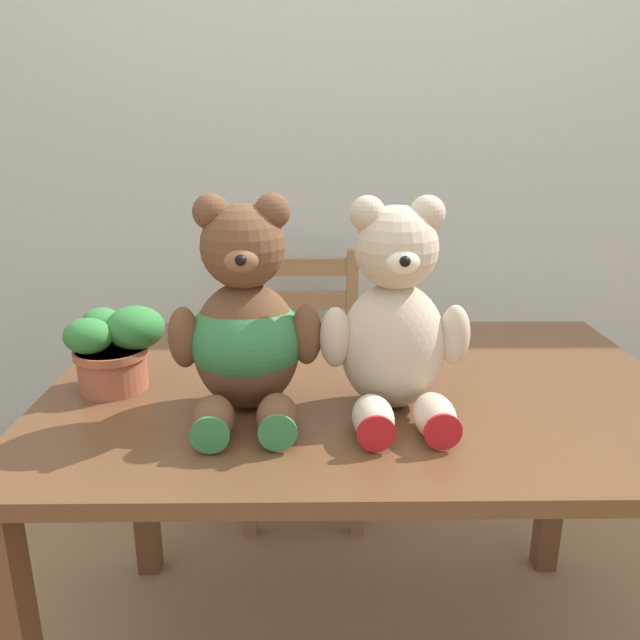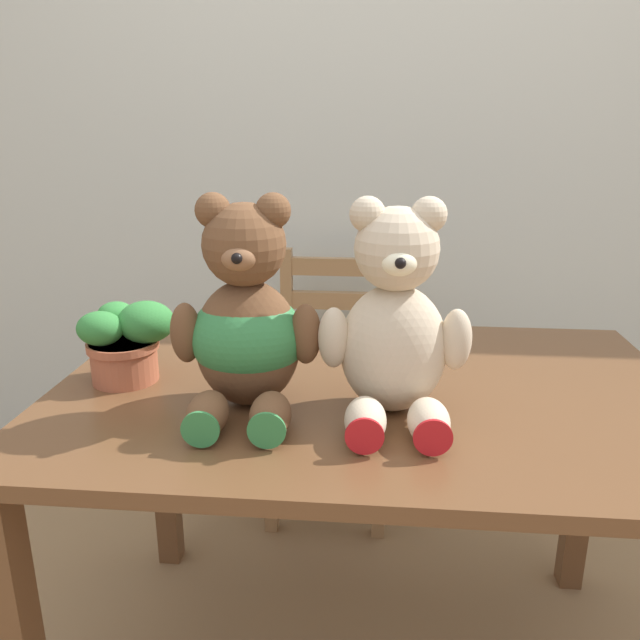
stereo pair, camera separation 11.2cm
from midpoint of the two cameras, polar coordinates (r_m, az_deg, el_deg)
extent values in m
cube|color=silver|center=(2.30, 6.75, 18.58)|extent=(8.00, 0.04, 2.60)
cube|color=brown|center=(1.28, 6.88, -6.64)|extent=(1.26, 0.84, 0.03)
cube|color=brown|center=(1.85, -12.41, -11.75)|extent=(0.06, 0.06, 0.71)
cube|color=brown|center=(1.88, 24.53, -12.57)|extent=(0.06, 0.06, 0.71)
cube|color=#997047|center=(2.08, 2.46, -6.03)|extent=(0.38, 0.45, 0.03)
cube|color=#997047|center=(2.00, 7.10, -14.23)|extent=(0.04, 0.04, 0.41)
cube|color=#997047|center=(2.01, -2.91, -13.85)|extent=(0.04, 0.04, 0.41)
cube|color=#997047|center=(2.27, 7.04, -4.14)|extent=(0.04, 0.04, 0.84)
cube|color=#997047|center=(2.28, -1.56, -3.88)|extent=(0.04, 0.04, 0.84)
cube|color=#997047|center=(2.16, 2.86, 4.89)|extent=(0.30, 0.03, 0.06)
cube|color=#997047|center=(2.19, 2.82, 1.79)|extent=(0.30, 0.03, 0.06)
ellipsoid|color=brown|center=(1.15, -3.86, -2.18)|extent=(0.20, 0.18, 0.24)
sphere|color=brown|center=(1.10, -4.06, 6.85)|extent=(0.15, 0.15, 0.15)
sphere|color=brown|center=(1.09, -1.34, 9.95)|extent=(0.06, 0.06, 0.06)
sphere|color=brown|center=(1.10, -6.88, 9.90)|extent=(0.06, 0.06, 0.06)
ellipsoid|color=#8C5F3F|center=(1.05, -4.35, 5.69)|extent=(0.07, 0.06, 0.05)
sphere|color=black|center=(1.02, -4.52, 5.60)|extent=(0.02, 0.02, 0.02)
ellipsoid|color=brown|center=(1.11, 1.56, -1.34)|extent=(0.06, 0.06, 0.11)
ellipsoid|color=brown|center=(1.14, -9.44, -1.21)|extent=(0.06, 0.06, 0.11)
ellipsoid|color=brown|center=(1.06, -1.53, -8.73)|extent=(0.08, 0.12, 0.07)
cylinder|color=#337F42|center=(1.01, -1.72, -10.16)|extent=(0.06, 0.01, 0.06)
ellipsoid|color=brown|center=(1.07, -7.30, -8.58)|extent=(0.08, 0.12, 0.07)
cylinder|color=#337F42|center=(1.02, -7.80, -9.98)|extent=(0.06, 0.01, 0.06)
ellipsoid|color=#337F42|center=(1.14, -3.88, -1.61)|extent=(0.22, 0.19, 0.17)
ellipsoid|color=beige|center=(1.14, 9.53, -2.62)|extent=(0.20, 0.17, 0.24)
sphere|color=beige|center=(1.09, 10.00, 6.38)|extent=(0.15, 0.15, 0.15)
sphere|color=beige|center=(1.09, 12.90, 9.35)|extent=(0.06, 0.06, 0.06)
sphere|color=beige|center=(1.08, 7.39, 9.55)|extent=(0.06, 0.06, 0.06)
ellipsoid|color=white|center=(1.04, 10.34, 5.20)|extent=(0.06, 0.06, 0.05)
sphere|color=black|center=(1.01, 10.54, 5.09)|extent=(0.02, 0.02, 0.02)
ellipsoid|color=beige|center=(1.13, 15.12, -1.78)|extent=(0.06, 0.06, 0.11)
ellipsoid|color=beige|center=(1.10, 4.17, -1.67)|extent=(0.06, 0.06, 0.11)
ellipsoid|color=beige|center=(1.07, 12.92, -9.10)|extent=(0.08, 0.12, 0.07)
cylinder|color=red|center=(1.02, 13.47, -10.51)|extent=(0.06, 0.01, 0.06)
ellipsoid|color=beige|center=(1.05, 7.17, -9.14)|extent=(0.08, 0.12, 0.07)
cylinder|color=red|center=(1.00, 7.42, -10.59)|extent=(0.06, 0.01, 0.06)
cylinder|color=#B25B3D|center=(1.32, -15.16, -3.66)|extent=(0.13, 0.13, 0.09)
cylinder|color=#B25B3D|center=(1.31, -15.28, -2.25)|extent=(0.14, 0.14, 0.02)
ellipsoid|color=#337F38|center=(1.28, -13.24, -0.21)|extent=(0.11, 0.10, 0.08)
ellipsoid|color=#337F38|center=(1.34, -15.95, 0.51)|extent=(0.07, 0.07, 0.05)
ellipsoid|color=#337F38|center=(1.28, -17.14, -0.79)|extent=(0.09, 0.08, 0.07)
camera|label=1|loc=(0.06, -87.14, 0.89)|focal=35.00mm
camera|label=2|loc=(0.06, 92.86, -0.89)|focal=35.00mm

